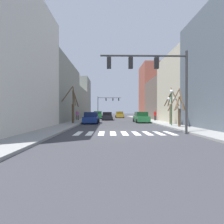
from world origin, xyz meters
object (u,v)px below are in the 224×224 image
(car_parked_right_near, at_px, (107,116))
(pedestrian_waiting_at_curb, at_px, (78,114))
(car_parked_left_mid, at_px, (91,118))
(street_tree_right_mid, at_px, (179,109))
(street_lamp_right_corner, at_px, (172,100))
(traffic_signal_near, at_px, (155,72))
(street_tree_left_mid, at_px, (171,109))
(car_parked_right_far, at_px, (98,115))
(car_parked_left_near, at_px, (119,115))
(pedestrian_crossing_street, at_px, (155,114))
(car_parked_right_mid, at_px, (141,117))
(traffic_signal_far, at_px, (107,102))
(street_tree_left_far, at_px, (73,106))

(car_parked_right_near, xyz_separation_m, pedestrian_waiting_at_curb, (-5.30, -2.80, 0.47))
(car_parked_left_mid, height_order, street_tree_right_mid, street_tree_right_mid)
(street_lamp_right_corner, bearing_deg, street_tree_right_mid, -84.94)
(traffic_signal_near, relative_size, car_parked_right_near, 1.52)
(car_parked_left_mid, xyz_separation_m, street_tree_left_mid, (10.08, -3.65, 1.23))
(street_lamp_right_corner, xyz_separation_m, street_tree_right_mid, (0.15, -1.70, -1.04))
(car_parked_right_near, distance_m, street_tree_right_mid, 18.19)
(street_lamp_right_corner, distance_m, car_parked_right_far, 23.36)
(car_parked_left_near, height_order, pedestrian_crossing_street, pedestrian_crossing_street)
(street_lamp_right_corner, relative_size, car_parked_right_far, 0.94)
(street_lamp_right_corner, distance_m, pedestrian_waiting_at_curb, 17.53)
(street_tree_left_mid, bearing_deg, pedestrian_waiting_at_curb, 142.47)
(traffic_signal_near, relative_size, street_tree_right_mid, 1.69)
(car_parked_right_mid, distance_m, car_parked_right_near, 9.14)
(car_parked_right_mid, relative_size, street_tree_left_mid, 1.06)
(traffic_signal_far, distance_m, car_parked_right_mid, 29.78)
(pedestrian_waiting_at_curb, xyz_separation_m, street_tree_left_far, (0.81, -8.07, 1.26))
(traffic_signal_near, relative_size, street_tree_left_far, 1.34)
(pedestrian_crossing_street, xyz_separation_m, street_tree_right_mid, (-0.81, -12.23, 0.76))
(pedestrian_crossing_street, height_order, street_tree_left_mid, street_tree_left_mid)
(street_lamp_right_corner, relative_size, car_parked_right_near, 0.91)
(street_lamp_right_corner, height_order, car_parked_left_mid, street_lamp_right_corner)
(street_lamp_right_corner, bearing_deg, car_parked_right_mid, 105.39)
(car_parked_right_near, height_order, car_parked_left_near, car_parked_left_near)
(car_parked_right_mid, relative_size, car_parked_left_mid, 0.99)
(traffic_signal_near, xyz_separation_m, traffic_signal_far, (-4.17, 42.54, 0.12))
(pedestrian_crossing_street, relative_size, street_tree_right_mid, 0.44)
(street_lamp_right_corner, relative_size, street_tree_right_mid, 1.02)
(car_parked_right_mid, relative_size, street_tree_left_far, 0.96)
(traffic_signal_near, xyz_separation_m, street_tree_left_far, (-8.25, 10.18, -2.21))
(car_parked_right_mid, bearing_deg, pedestrian_crossing_street, -43.67)
(pedestrian_waiting_at_curb, relative_size, street_tree_left_mid, 0.40)
(traffic_signal_far, height_order, pedestrian_crossing_street, traffic_signal_far)
(street_tree_left_far, relative_size, street_tree_right_mid, 1.26)
(traffic_signal_near, relative_size, street_tree_left_mid, 1.47)
(car_parked_right_near, height_order, street_tree_left_mid, street_tree_left_mid)
(traffic_signal_far, xyz_separation_m, street_tree_left_mid, (8.30, -34.42, -2.82))
(street_lamp_right_corner, bearing_deg, car_parked_right_far, 114.18)
(pedestrian_crossing_street, distance_m, pedestrian_waiting_at_curb, 13.65)
(car_parked_left_mid, bearing_deg, traffic_signal_far, -3.32)
(car_parked_left_near, relative_size, street_tree_right_mid, 1.14)
(car_parked_right_near, bearing_deg, car_parked_left_mid, -13.31)
(car_parked_left_near, height_order, pedestrian_waiting_at_curb, pedestrian_waiting_at_curb)
(pedestrian_waiting_at_curb, bearing_deg, car_parked_left_near, 15.77)
(street_lamp_right_corner, xyz_separation_m, car_parked_right_near, (-7.30, 14.85, -2.24))
(traffic_signal_far, xyz_separation_m, street_tree_right_mid, (7.86, -38.05, -2.86))
(traffic_signal_far, relative_size, street_lamp_right_corner, 1.87)
(street_lamp_right_corner, relative_size, pedestrian_waiting_at_curb, 2.23)
(car_parked_left_mid, height_order, street_tree_left_mid, street_tree_left_mid)
(car_parked_right_mid, height_order, car_parked_left_near, car_parked_left_near)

